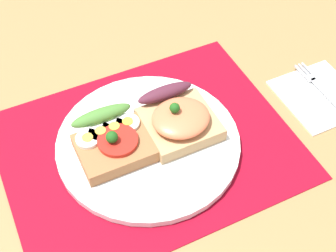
% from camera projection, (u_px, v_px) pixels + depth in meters
% --- Properties ---
extents(ground_plane, '(1.20, 0.90, 0.03)m').
position_uv_depth(ground_plane, '(149.00, 153.00, 0.66)').
color(ground_plane, '#A27344').
extents(placemat, '(0.39, 0.31, 0.00)m').
position_uv_depth(placemat, '(148.00, 146.00, 0.65)').
color(placemat, maroon).
rests_on(placemat, ground_plane).
extents(plate, '(0.25, 0.25, 0.01)m').
position_uv_depth(plate, '(148.00, 143.00, 0.64)').
color(plate, white).
rests_on(plate, placemat).
extents(sandwich_egg_tomato, '(0.10, 0.09, 0.04)m').
position_uv_depth(sandwich_egg_tomato, '(112.00, 140.00, 0.62)').
color(sandwich_egg_tomato, '#A1673D').
rests_on(sandwich_egg_tomato, plate).
extents(sandwich_salmon, '(0.10, 0.11, 0.05)m').
position_uv_depth(sandwich_salmon, '(179.00, 119.00, 0.64)').
color(sandwich_salmon, tan).
rests_on(sandwich_salmon, plate).
extents(napkin, '(0.11, 0.12, 0.01)m').
position_uv_depth(napkin, '(320.00, 95.00, 0.71)').
color(napkin, white).
rests_on(napkin, ground_plane).
extents(fork, '(0.02, 0.14, 0.00)m').
position_uv_depth(fork, '(323.00, 90.00, 0.71)').
color(fork, '#B7B7BC').
rests_on(fork, napkin).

